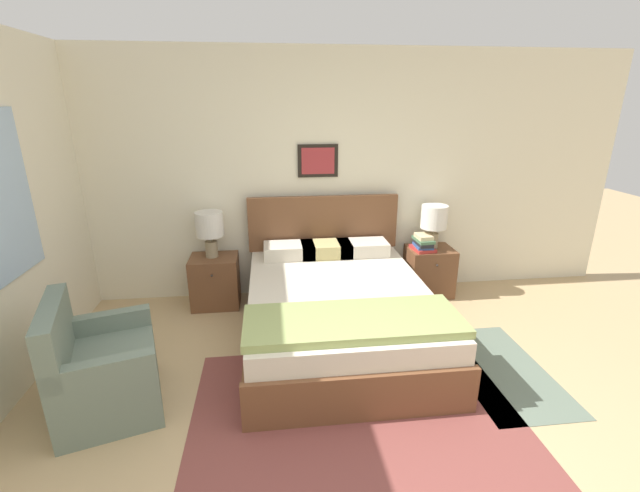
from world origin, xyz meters
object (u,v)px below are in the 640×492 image
(table_lamp_near_window, at_px, (210,227))
(table_lamp_by_door, at_px, (434,220))
(nightstand_by_door, at_px, (429,271))
(armchair, at_px, (102,371))
(nightstand_near_window, at_px, (215,281))
(bed, at_px, (337,309))

(table_lamp_near_window, xyz_separation_m, table_lamp_by_door, (2.37, 0.00, 0.00))
(nightstand_by_door, bearing_deg, armchair, -152.09)
(nightstand_by_door, relative_size, table_lamp_near_window, 1.13)
(nightstand_near_window, relative_size, table_lamp_by_door, 1.13)
(nightstand_by_door, bearing_deg, nightstand_near_window, 180.00)
(nightstand_by_door, bearing_deg, table_lamp_near_window, 179.47)
(nightstand_by_door, distance_m, table_lamp_by_door, 0.59)
(armchair, xyz_separation_m, table_lamp_near_window, (0.59, 1.58, 0.57))
(bed, bearing_deg, table_lamp_near_window, 143.87)
(armchair, bearing_deg, nightstand_by_door, 101.35)
(armchair, bearing_deg, bed, 95.45)
(armchair, bearing_deg, table_lamp_near_window, 143.00)
(bed, xyz_separation_m, table_lamp_by_door, (1.19, 0.87, 0.56))
(bed, distance_m, nightstand_by_door, 1.45)
(table_lamp_by_door, bearing_deg, nightstand_near_window, -179.47)
(bed, relative_size, nightstand_by_door, 3.97)
(armchair, bearing_deg, nightstand_near_window, 142.32)
(armchair, relative_size, nightstand_near_window, 1.72)
(bed, relative_size, nightstand_near_window, 3.97)
(bed, distance_m, armchair, 1.92)
(armchair, distance_m, table_lamp_by_door, 3.41)
(armchair, distance_m, table_lamp_near_window, 1.78)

